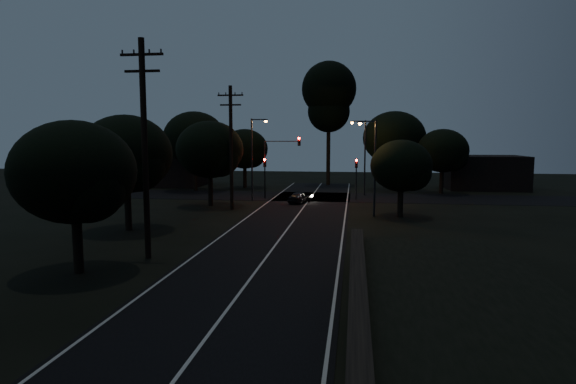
# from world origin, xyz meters

# --- Properties ---
(road_surface) EXTENTS (60.00, 70.00, 0.03)m
(road_surface) POSITION_xyz_m (0.00, 31.12, 0.01)
(road_surface) COLOR black
(road_surface) RESTS_ON ground
(retaining_wall) EXTENTS (6.93, 26.00, 1.60)m
(retaining_wall) POSITION_xyz_m (7.74, 3.00, 0.62)
(retaining_wall) COLOR black
(retaining_wall) RESTS_ON ground
(utility_pole_mid) EXTENTS (2.20, 0.30, 11.00)m
(utility_pole_mid) POSITION_xyz_m (-6.00, 15.00, 5.74)
(utility_pole_mid) COLOR black
(utility_pole_mid) RESTS_ON ground
(utility_pole_far) EXTENTS (2.20, 0.30, 10.50)m
(utility_pole_far) POSITION_xyz_m (-6.00, 32.00, 5.48)
(utility_pole_far) COLOR black
(utility_pole_far) RESTS_ON ground
(tree_left_b) EXTENTS (5.45, 5.45, 6.93)m
(tree_left_b) POSITION_xyz_m (-7.81, 11.89, 4.49)
(tree_left_b) COLOR black
(tree_left_b) RESTS_ON ground
(tree_left_c) EXTENTS (6.06, 6.06, 7.66)m
(tree_left_c) POSITION_xyz_m (-10.29, 21.88, 4.95)
(tree_left_c) COLOR black
(tree_left_c) RESTS_ON ground
(tree_left_d) EXTENTS (6.05, 6.05, 7.67)m
(tree_left_d) POSITION_xyz_m (-8.29, 33.88, 4.97)
(tree_left_d) COLOR black
(tree_left_d) RESTS_ON ground
(tree_far_nw) EXTENTS (5.71, 5.71, 7.24)m
(tree_far_nw) POSITION_xyz_m (-8.80, 49.88, 4.68)
(tree_far_nw) COLOR black
(tree_far_nw) RESTS_ON ground
(tree_far_w) EXTENTS (7.21, 7.21, 9.19)m
(tree_far_w) POSITION_xyz_m (-13.74, 45.85, 5.97)
(tree_far_w) COLOR black
(tree_far_w) RESTS_ON ground
(tree_far_ne) EXTENTS (7.33, 7.33, 9.27)m
(tree_far_ne) POSITION_xyz_m (9.26, 49.85, 6.00)
(tree_far_ne) COLOR black
(tree_far_ne) RESTS_ON ground
(tree_far_e) EXTENTS (5.62, 5.62, 7.13)m
(tree_far_e) POSITION_xyz_m (14.20, 46.89, 4.62)
(tree_far_e) COLOR black
(tree_far_e) RESTS_ON ground
(tree_right_a) EXTENTS (4.73, 4.73, 6.01)m
(tree_right_a) POSITION_xyz_m (8.17, 29.90, 3.89)
(tree_right_a) COLOR black
(tree_right_a) RESTS_ON ground
(tall_pine) EXTENTS (7.01, 7.01, 15.93)m
(tall_pine) POSITION_xyz_m (1.00, 55.00, 11.49)
(tall_pine) COLOR black
(tall_pine) RESTS_ON ground
(building_left) EXTENTS (10.00, 8.00, 4.40)m
(building_left) POSITION_xyz_m (-20.00, 52.00, 2.20)
(building_left) COLOR black
(building_left) RESTS_ON ground
(building_right) EXTENTS (9.00, 7.00, 4.00)m
(building_right) POSITION_xyz_m (20.00, 53.00, 2.00)
(building_right) COLOR black
(building_right) RESTS_ON ground
(signal_left) EXTENTS (0.28, 0.35, 4.10)m
(signal_left) POSITION_xyz_m (-4.60, 39.99, 2.84)
(signal_left) COLOR black
(signal_left) RESTS_ON ground
(signal_right) EXTENTS (0.28, 0.35, 4.10)m
(signal_right) POSITION_xyz_m (4.60, 39.99, 2.84)
(signal_right) COLOR black
(signal_right) RESTS_ON ground
(signal_mast) EXTENTS (3.70, 0.35, 6.25)m
(signal_mast) POSITION_xyz_m (-2.91, 39.99, 4.34)
(signal_mast) COLOR black
(signal_mast) RESTS_ON ground
(streetlight_a) EXTENTS (1.66, 0.26, 8.00)m
(streetlight_a) POSITION_xyz_m (-5.31, 38.00, 4.64)
(streetlight_a) COLOR black
(streetlight_a) RESTS_ON ground
(streetlight_b) EXTENTS (1.66, 0.26, 8.00)m
(streetlight_b) POSITION_xyz_m (5.31, 44.00, 4.64)
(streetlight_b) COLOR black
(streetlight_b) RESTS_ON ground
(streetlight_c) EXTENTS (1.46, 0.26, 7.50)m
(streetlight_c) POSITION_xyz_m (5.83, 30.00, 4.35)
(streetlight_c) COLOR black
(streetlight_c) RESTS_ON ground
(car) EXTENTS (2.21, 3.42, 1.08)m
(car) POSITION_xyz_m (-0.68, 36.91, 0.54)
(car) COLOR black
(car) RESTS_ON ground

